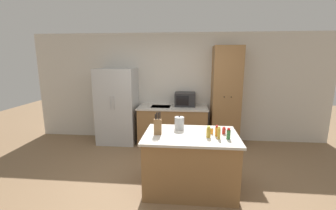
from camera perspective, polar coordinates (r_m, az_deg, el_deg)
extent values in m
plane|color=#846647|center=(3.74, 0.60, -20.55)|extent=(14.00, 14.00, 0.00)
cube|color=beige|center=(5.54, 2.67, 4.44)|extent=(7.20, 0.06, 2.60)
cube|color=#B7BABC|center=(5.49, -12.71, -0.24)|extent=(0.89, 0.70, 1.78)
cylinder|color=silver|center=(5.14, -14.46, 0.49)|extent=(0.02, 0.02, 0.30)
cylinder|color=silver|center=(5.12, -13.61, 0.47)|extent=(0.02, 0.02, 0.30)
cube|color=olive|center=(5.37, 1.21, -5.28)|extent=(1.58, 0.67, 0.86)
cube|color=beige|center=(5.25, 1.23, -0.61)|extent=(1.62, 0.71, 0.03)
cube|color=#9EA0A3|center=(5.28, -1.85, -0.42)|extent=(0.44, 0.34, 0.01)
cube|color=olive|center=(5.31, 14.40, 2.02)|extent=(0.63, 0.56, 2.28)
sphere|color=black|center=(5.00, 14.09, 1.99)|extent=(0.02, 0.02, 0.02)
sphere|color=black|center=(5.03, 15.78, 1.95)|extent=(0.02, 0.02, 0.02)
cube|color=olive|center=(3.59, 5.67, -14.36)|extent=(1.34, 0.89, 0.85)
cube|color=beige|center=(3.41, 5.82, -7.65)|extent=(1.40, 0.95, 0.03)
cube|color=#232326|center=(5.33, 4.35, 1.48)|extent=(0.48, 0.38, 0.32)
cube|color=black|center=(5.14, 3.67, 1.12)|extent=(0.29, 0.01, 0.22)
cube|color=olive|center=(3.34, -2.63, -5.57)|extent=(0.11, 0.06, 0.24)
cylinder|color=black|center=(3.30, -3.23, -2.96)|extent=(0.02, 0.02, 0.08)
cylinder|color=black|center=(3.30, -2.85, -2.77)|extent=(0.02, 0.02, 0.10)
cylinder|color=black|center=(3.29, -2.48, -2.76)|extent=(0.02, 0.02, 0.10)
cylinder|color=black|center=(3.30, -2.07, -2.72)|extent=(0.02, 0.02, 0.10)
cylinder|color=gold|center=(3.29, 10.25, -6.97)|extent=(0.06, 0.06, 0.14)
cylinder|color=#E5DB4C|center=(3.26, 10.31, -5.56)|extent=(0.05, 0.05, 0.03)
cylinder|color=orange|center=(3.36, 12.22, -6.65)|extent=(0.04, 0.04, 0.14)
cylinder|color=red|center=(3.33, 12.28, -5.30)|extent=(0.03, 0.03, 0.03)
cylinder|color=orange|center=(3.47, 11.07, -6.52)|extent=(0.04, 0.04, 0.08)
cylinder|color=silver|center=(3.45, 11.11, -5.76)|extent=(0.03, 0.03, 0.02)
cylinder|color=#B2281E|center=(3.49, 14.00, -6.46)|extent=(0.05, 0.05, 0.09)
cylinder|color=red|center=(3.48, 14.04, -5.62)|extent=(0.04, 0.04, 0.02)
cylinder|color=gold|center=(3.26, 12.82, -7.17)|extent=(0.04, 0.04, 0.15)
cylinder|color=#E5DB4C|center=(3.23, 12.90, -5.66)|extent=(0.03, 0.03, 0.03)
cylinder|color=#337033|center=(3.29, 15.11, -7.25)|extent=(0.05, 0.05, 0.13)
cylinder|color=red|center=(3.26, 15.18, -5.91)|extent=(0.04, 0.04, 0.03)
cylinder|color=#B2B5B7|center=(3.60, 2.89, -4.63)|extent=(0.15, 0.15, 0.20)
sphere|color=#262628|center=(3.57, 2.91, -2.89)|extent=(0.02, 0.02, 0.02)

